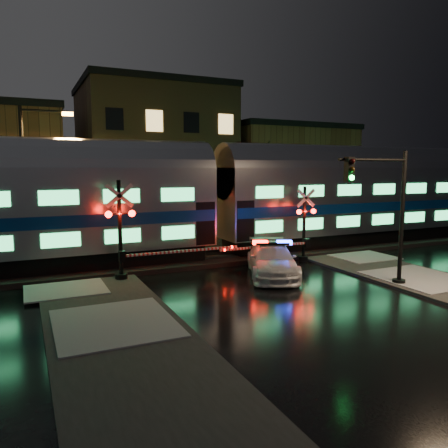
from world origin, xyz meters
The scene contains 11 objects.
ground centered at (0.00, 0.00, 0.00)m, with size 120.00×120.00×0.00m, color black.
ballast centered at (0.00, 5.00, 0.12)m, with size 90.00×4.20×0.24m, color black.
sidewalk_left centered at (-6.50, -6.00, 0.06)m, with size 4.00×20.00×0.12m, color #2D2D2D.
building_mid centered at (2.00, 22.50, 5.75)m, with size 12.00×11.00×11.50m, color brown.
building_right centered at (15.00, 22.00, 4.25)m, with size 12.00×10.00×8.50m, color brown.
train centered at (0.30, 5.00, 3.38)m, with size 51.00×3.12×5.92m.
police_car centered at (1.19, 0.50, 0.73)m, with size 3.89×5.36×1.61m.
crossing_signal_right centered at (3.86, 2.30, 1.61)m, with size 5.50×0.64×3.90m.
crossing_signal_left centered at (-4.82, 2.31, 1.79)m, with size 6.11×0.67×4.33m.
traffic_light centered at (4.18, -3.20, 2.92)m, with size 3.56×0.67×5.50m.
streetlight centered at (-8.45, 9.00, 4.60)m, with size 2.67×0.28×7.98m.
Camera 1 is at (-8.84, -16.02, 4.81)m, focal length 35.00 mm.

